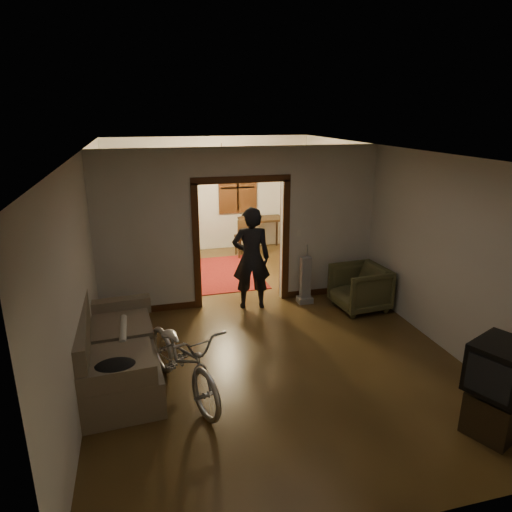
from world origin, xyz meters
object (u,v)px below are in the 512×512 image
object	(u,v)px
person	(251,258)
armchair	(360,288)
locker	(154,220)
desk	(261,234)
sofa	(115,343)
bicycle	(183,358)

from	to	relation	value
person	armchair	bearing A→B (deg)	172.13
armchair	person	xyz separation A→B (m)	(-1.83, 0.56, 0.52)
locker	desk	world-z (taller)	locker
sofa	person	world-z (taller)	person
armchair	sofa	bearing A→B (deg)	-78.21
armchair	locker	xyz separation A→B (m)	(-3.34, 3.80, 0.55)
sofa	desk	bearing A→B (deg)	52.71
armchair	desk	bearing A→B (deg)	-174.37
person	locker	world-z (taller)	locker
desk	sofa	bearing A→B (deg)	-109.42
person	locker	xyz separation A→B (m)	(-1.52, 3.24, 0.04)
bicycle	locker	distance (m)	5.61
armchair	person	bearing A→B (deg)	-111.82
sofa	locker	xyz separation A→B (m)	(0.75, 5.01, 0.45)
sofa	bicycle	xyz separation A→B (m)	(0.81, -0.58, -0.01)
locker	desk	xyz separation A→B (m)	(2.62, 0.17, -0.55)
sofa	desk	xyz separation A→B (m)	(3.37, 5.18, -0.10)
sofa	locker	size ratio (longest dim) A/B	1.15
sofa	bicycle	bearing A→B (deg)	-39.89
desk	locker	bearing A→B (deg)	-162.61
armchair	desk	xyz separation A→B (m)	(-0.72, 3.97, 0.01)
person	bicycle	bearing A→B (deg)	67.64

